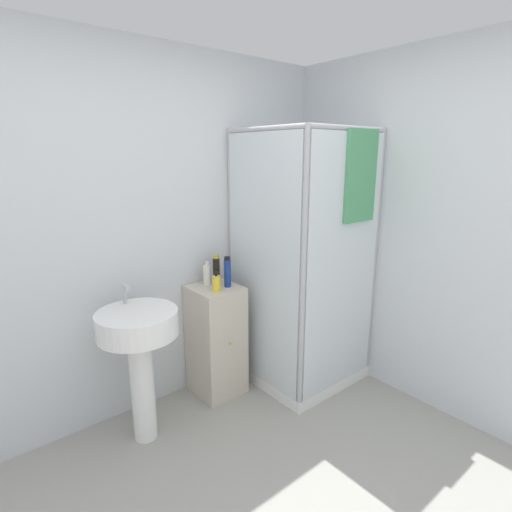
{
  "coord_description": "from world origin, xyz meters",
  "views": [
    {
      "loc": [
        -0.95,
        -0.85,
        1.79
      ],
      "look_at": [
        0.71,
        1.16,
        1.12
      ],
      "focal_mm": 28.0,
      "sensor_mm": 36.0,
      "label": 1
    }
  ],
  "objects_px": {
    "lotion_bottle_white": "(207,275)",
    "shampoo_bottle_tall_black": "(216,269)",
    "sink": "(139,343)",
    "shampoo_bottle_blue": "(227,272)",
    "soap_dispenser": "(216,283)"
  },
  "relations": [
    {
      "from": "shampoo_bottle_tall_black",
      "to": "shampoo_bottle_blue",
      "type": "distance_m",
      "value": 0.13
    },
    {
      "from": "shampoo_bottle_tall_black",
      "to": "lotion_bottle_white",
      "type": "height_order",
      "value": "shampoo_bottle_tall_black"
    },
    {
      "from": "sink",
      "to": "shampoo_bottle_tall_black",
      "type": "distance_m",
      "value": 0.81
    },
    {
      "from": "shampoo_bottle_blue",
      "to": "lotion_bottle_white",
      "type": "height_order",
      "value": "shampoo_bottle_blue"
    },
    {
      "from": "shampoo_bottle_blue",
      "to": "lotion_bottle_white",
      "type": "bearing_deg",
      "value": 123.22
    },
    {
      "from": "shampoo_bottle_blue",
      "to": "sink",
      "type": "bearing_deg",
      "value": -172.82
    },
    {
      "from": "soap_dispenser",
      "to": "lotion_bottle_white",
      "type": "xyz_separation_m",
      "value": [
        0.03,
        0.16,
        0.02
      ]
    },
    {
      "from": "sink",
      "to": "shampoo_bottle_blue",
      "type": "bearing_deg",
      "value": 7.18
    },
    {
      "from": "shampoo_bottle_tall_black",
      "to": "shampoo_bottle_blue",
      "type": "height_order",
      "value": "shampoo_bottle_blue"
    },
    {
      "from": "lotion_bottle_white",
      "to": "shampoo_bottle_tall_black",
      "type": "bearing_deg",
      "value": -7.12
    },
    {
      "from": "shampoo_bottle_tall_black",
      "to": "lotion_bottle_white",
      "type": "relative_size",
      "value": 1.2
    },
    {
      "from": "shampoo_bottle_tall_black",
      "to": "lotion_bottle_white",
      "type": "distance_m",
      "value": 0.09
    },
    {
      "from": "sink",
      "to": "shampoo_bottle_tall_black",
      "type": "bearing_deg",
      "value": 16.84
    },
    {
      "from": "soap_dispenser",
      "to": "shampoo_bottle_blue",
      "type": "height_order",
      "value": "shampoo_bottle_blue"
    },
    {
      "from": "shampoo_bottle_tall_black",
      "to": "sink",
      "type": "bearing_deg",
      "value": -163.16
    }
  ]
}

